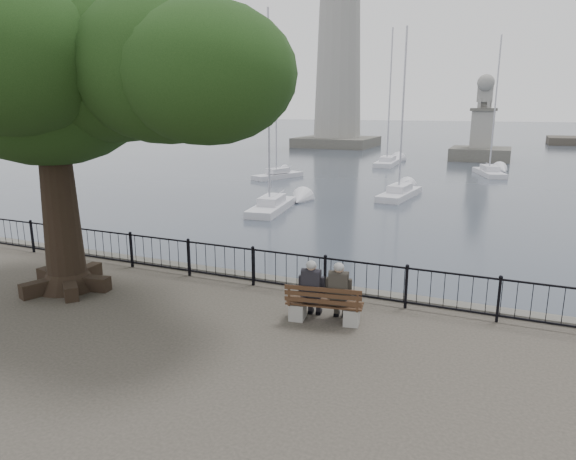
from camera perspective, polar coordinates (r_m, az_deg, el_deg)
The scene contains 13 objects.
harbor at distance 13.91m, azimuth 0.82°, elevation -7.99°, with size 260.00×260.00×1.20m.
railing at distance 13.12m, azimuth 0.00°, elevation -4.42°, with size 22.06×0.06×1.00m.
bench at distance 11.36m, azimuth 4.03°, elevation -8.73°, with size 1.73×0.76×0.88m.
person_left at distance 11.38m, azimuth 2.70°, elevation -6.87°, with size 0.46×0.73×1.40m.
person_right at distance 11.28m, azimuth 5.70°, elevation -7.10°, with size 0.46×0.73×1.40m.
tree at distance 13.44m, azimuth -22.64°, elevation 16.92°, with size 10.48×7.32×8.56m.
lighthouse at distance 74.98m, azimuth 5.68°, elevation 19.51°, with size 10.42×10.42×31.74m.
lion_monument at distance 59.06m, azimuth 20.70°, elevation 9.46°, with size 6.04×6.04×8.90m.
sailboat_a at distance 28.32m, azimuth -1.81°, elevation 2.81°, with size 2.16×5.35×10.63m.
sailboat_b at distance 33.23m, azimuth 12.29°, elevation 4.10°, with size 1.98×5.33×10.37m.
sailboat_e at distance 41.31m, azimuth -1.15°, elevation 6.25°, with size 2.95×4.73×10.57m.
sailboat_f at distance 46.20m, azimuth 21.46°, elevation 6.10°, with size 2.99×5.42×11.25m.
sailboat_h at distance 51.51m, azimuth 11.00°, elevation 7.49°, with size 1.95×6.17×12.89m.
Camera 1 is at (4.93, -8.96, 4.62)m, focal length 32.00 mm.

